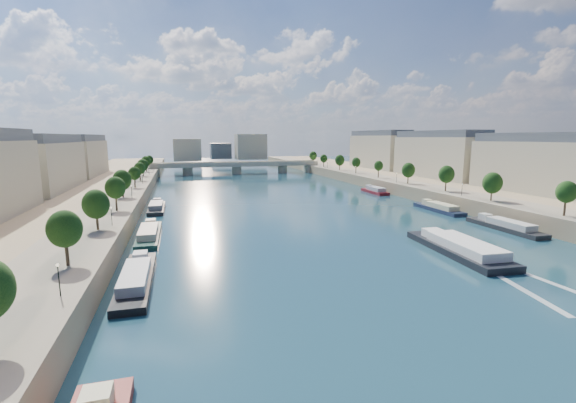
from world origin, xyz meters
TOP-DOWN VIEW (x-y plane):
  - ground at (0.00, 100.00)m, footprint 700.00×700.00m
  - quay_left at (-72.00, 100.00)m, footprint 44.00×520.00m
  - quay_right at (72.00, 100.00)m, footprint 44.00×520.00m
  - pave_left at (-57.00, 100.00)m, footprint 14.00×520.00m
  - pave_right at (57.00, 100.00)m, footprint 14.00×520.00m
  - trees_left at (-55.00, 102.00)m, footprint 4.80×268.80m
  - trees_right at (55.00, 110.00)m, footprint 4.80×268.80m
  - lamps_left at (-52.50, 90.00)m, footprint 0.36×200.36m
  - lamps_right at (52.50, 105.00)m, footprint 0.36×200.36m
  - buildings_left at (-85.00, 112.00)m, footprint 16.00×226.00m
  - buildings_right at (85.00, 112.00)m, footprint 16.00×226.00m
  - skyline at (3.19, 319.52)m, footprint 79.00×42.00m
  - bridge at (0.00, 237.61)m, footprint 112.00×12.00m
  - tour_barge at (18.89, 45.24)m, footprint 10.17×28.79m
  - wake at (18.89, 28.65)m, footprint 10.75×26.03m
  - moored_barges_left at (-45.50, 44.21)m, footprint 5.00×157.61m
  - moored_barges_right at (45.50, 53.88)m, footprint 5.00×162.38m

SIDE VIEW (x-z plane):
  - ground at x=0.00m, z-range 0.00..0.00m
  - wake at x=18.89m, z-range 0.00..0.04m
  - moored_barges_left at x=-45.50m, z-range -0.96..2.64m
  - moored_barges_right at x=45.50m, z-range -0.96..2.64m
  - tour_barge at x=18.89m, z-range -0.84..2.99m
  - quay_left at x=-72.00m, z-range 0.00..5.00m
  - quay_right at x=72.00m, z-range 0.00..5.00m
  - pave_left at x=-57.00m, z-range 5.00..5.10m
  - pave_right at x=57.00m, z-range 5.00..5.10m
  - bridge at x=0.00m, z-range 1.01..9.16m
  - lamps_left at x=-52.50m, z-range 5.64..9.92m
  - lamps_right at x=52.50m, z-range 5.64..9.92m
  - trees_left at x=-55.00m, z-range 6.35..14.61m
  - trees_right at x=55.00m, z-range 6.35..14.61m
  - skyline at x=3.19m, z-range 3.66..25.66m
  - buildings_left at x=-85.00m, z-range 4.85..28.05m
  - buildings_right at x=85.00m, z-range 4.85..28.05m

